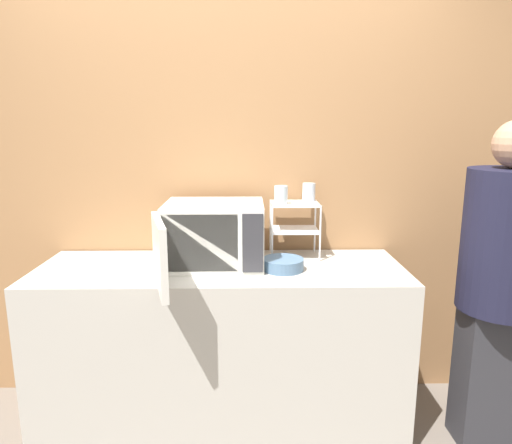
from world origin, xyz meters
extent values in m
cube|color=#9E7047|center=(0.00, 0.68, 1.30)|extent=(8.00, 0.06, 2.60)
cube|color=#B7B2A8|center=(0.00, 0.32, 0.44)|extent=(1.90, 0.64, 0.89)
cube|color=silver|center=(-0.03, 0.37, 1.05)|extent=(0.50, 0.40, 0.33)
cube|color=#B7B2A8|center=(-0.09, 0.17, 1.05)|extent=(0.36, 0.01, 0.28)
cube|color=#333338|center=(0.17, 0.17, 1.05)|extent=(0.10, 0.01, 0.29)
cube|color=silver|center=(-0.24, -0.02, 1.05)|extent=(0.14, 0.39, 0.32)
cylinder|color=white|center=(0.27, 0.41, 1.04)|extent=(0.01, 0.01, 0.31)
cylinder|color=white|center=(0.53, 0.41, 1.04)|extent=(0.01, 0.01, 0.31)
cylinder|color=white|center=(0.27, 0.60, 1.04)|extent=(0.01, 0.01, 0.31)
cylinder|color=white|center=(0.53, 0.60, 1.04)|extent=(0.01, 0.01, 0.31)
cube|color=white|center=(0.40, 0.51, 1.04)|extent=(0.26, 0.19, 0.01)
cube|color=white|center=(0.40, 0.51, 1.19)|extent=(0.26, 0.19, 0.01)
cylinder|color=silver|center=(0.32, 0.45, 1.24)|extent=(0.07, 0.07, 0.10)
cylinder|color=silver|center=(0.48, 0.56, 1.24)|extent=(0.07, 0.07, 0.10)
cylinder|color=slate|center=(0.32, 0.26, 0.89)|extent=(0.11, 0.11, 0.01)
cylinder|color=slate|center=(0.32, 0.26, 0.92)|extent=(0.21, 0.21, 0.06)
cube|color=#2D2D33|center=(1.38, 0.13, 0.36)|extent=(0.33, 0.20, 0.72)
cylinder|color=black|center=(1.38, 0.13, 1.07)|extent=(0.41, 0.41, 0.69)
camera|label=1|loc=(0.14, -1.95, 1.60)|focal=32.00mm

